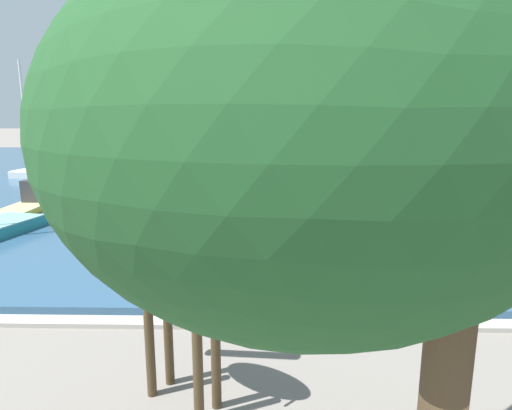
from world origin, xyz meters
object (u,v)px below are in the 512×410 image
sailboat_white (57,167)px  shade_tree (465,122)px  sailboat_navy (149,153)px  giraffe_statue (172,262)px  sailboat_black (503,198)px  sailboat_grey (384,158)px  sailboat_yellow (35,203)px

sailboat_white → shade_tree: (19.82, -33.54, 4.53)m
sailboat_navy → shade_tree: 50.64m
giraffe_statue → sailboat_black: size_ratio=0.67×
sailboat_black → sailboat_white: 34.07m
giraffe_statue → sailboat_navy: size_ratio=0.55×
shade_tree → sailboat_white: bearing=120.6°
sailboat_navy → sailboat_white: 15.04m
giraffe_statue → sailboat_grey: bearing=70.2°
sailboat_black → shade_tree: (-11.69, -20.58, 4.60)m
sailboat_navy → sailboat_yellow: (1.70, -29.49, -0.03)m
sailboat_yellow → shade_tree: bearing=-53.1°
sailboat_white → sailboat_yellow: bearing=-68.5°
sailboat_white → sailboat_navy: bearing=73.7°
sailboat_white → shade_tree: sailboat_white is taller
sailboat_grey → sailboat_navy: sailboat_navy is taller
sailboat_grey → sailboat_white: (-30.63, -9.21, -0.00)m
sailboat_black → shade_tree: shade_tree is taller
sailboat_black → sailboat_grey: bearing=92.3°
sailboat_black → shade_tree: bearing=-119.6°
sailboat_yellow → shade_tree: sailboat_yellow is taller
giraffe_statue → sailboat_grey: (14.17, 39.41, -2.06)m
sailboat_navy → shade_tree: sailboat_navy is taller
giraffe_statue → shade_tree: bearing=-44.8°
sailboat_yellow → sailboat_grey: bearing=44.5°
sailboat_grey → sailboat_black: bearing=-87.7°
sailboat_navy → sailboat_yellow: bearing=-86.7°
sailboat_yellow → sailboat_white: 16.19m
sailboat_navy → sailboat_black: 38.66m
sailboat_white → giraffe_statue: bearing=-61.4°
sailboat_grey → sailboat_black: (0.87, -22.18, -0.07)m
sailboat_navy → shade_tree: size_ratio=1.37×
sailboat_navy → sailboat_black: bearing=-45.1°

